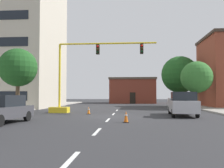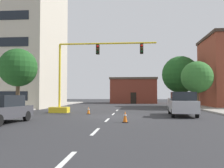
% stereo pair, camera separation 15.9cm
% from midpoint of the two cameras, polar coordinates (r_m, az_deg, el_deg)
% --- Properties ---
extents(ground_plane, '(160.00, 160.00, 0.00)m').
position_cam_midpoint_polar(ground_plane, '(20.72, -0.01, -7.31)').
color(ground_plane, '#2D2D30').
extents(sidewalk_left, '(6.00, 56.00, 0.14)m').
position_cam_midpoint_polar(sidewalk_left, '(31.98, -21.78, -5.29)').
color(sidewalk_left, '#B2ADA3').
rests_on(sidewalk_left, ground_plane).
extents(lane_stripe_seg_0, '(0.16, 2.40, 0.01)m').
position_cam_midpoint_polar(lane_stripe_seg_0, '(7.02, -10.10, -16.92)').
color(lane_stripe_seg_0, silver).
rests_on(lane_stripe_seg_0, ground_plane).
extents(lane_stripe_seg_1, '(0.16, 2.40, 0.01)m').
position_cam_midpoint_polar(lane_stripe_seg_1, '(12.32, -3.39, -10.64)').
color(lane_stripe_seg_1, silver).
rests_on(lane_stripe_seg_1, ground_plane).
extents(lane_stripe_seg_2, '(0.16, 2.40, 0.01)m').
position_cam_midpoint_polar(lane_stripe_seg_2, '(17.75, -0.84, -8.12)').
color(lane_stripe_seg_2, silver).
rests_on(lane_stripe_seg_2, ground_plane).
extents(lane_stripe_seg_3, '(0.16, 2.40, 0.01)m').
position_cam_midpoint_polar(lane_stripe_seg_3, '(23.20, 0.51, -6.77)').
color(lane_stripe_seg_3, silver).
rests_on(lane_stripe_seg_3, ground_plane).
extents(lane_stripe_seg_4, '(0.16, 2.40, 0.01)m').
position_cam_midpoint_polar(lane_stripe_seg_4, '(28.68, 1.34, -5.94)').
color(lane_stripe_seg_4, silver).
rests_on(lane_stripe_seg_4, ground_plane).
extents(building_tall_left, '(15.94, 12.89, 22.89)m').
position_cam_midpoint_polar(building_tall_left, '(40.90, -23.04, 11.48)').
color(building_tall_left, beige).
rests_on(building_tall_left, ground_plane).
extents(building_brick_center, '(9.48, 9.45, 5.20)m').
position_cam_midpoint_polar(building_brick_center, '(53.90, 4.92, -1.51)').
color(building_brick_center, brown).
rests_on(building_brick_center, ground_plane).
extents(traffic_signal_gantry, '(10.35, 1.20, 6.83)m').
position_cam_midpoint_polar(traffic_signal_gantry, '(24.95, -8.49, -1.12)').
color(traffic_signal_gantry, yellow).
rests_on(traffic_signal_gantry, ground_plane).
extents(tree_left_near, '(3.62, 3.62, 6.14)m').
position_cam_midpoint_polar(tree_left_near, '(25.56, -20.25, 3.45)').
color(tree_left_near, brown).
rests_on(tree_left_near, ground_plane).
extents(tree_right_mid, '(3.87, 3.87, 5.84)m').
position_cam_midpoint_polar(tree_right_mid, '(32.40, 18.76, 1.47)').
color(tree_right_mid, '#4C3823').
rests_on(tree_right_mid, ground_plane).
extents(tree_right_far, '(5.66, 5.66, 7.69)m').
position_cam_midpoint_polar(tree_right_far, '(40.25, 15.31, 2.06)').
color(tree_right_far, brown).
rests_on(tree_right_far, ground_plane).
extents(pickup_truck_silver, '(2.39, 5.53, 1.99)m').
position_cam_midpoint_polar(pickup_truck_silver, '(21.97, 15.72, -4.39)').
color(pickup_truck_silver, '#BCBCC1').
rests_on(pickup_truck_silver, ground_plane).
extents(sedan_dark_gray_mid_left, '(2.27, 4.66, 1.74)m').
position_cam_midpoint_polar(sedan_dark_gray_mid_left, '(17.00, -23.30, -5.18)').
color(sedan_dark_gray_mid_left, '#3D3D42').
rests_on(sedan_dark_gray_mid_left, ground_plane).
extents(traffic_cone_roadside_a, '(0.36, 0.36, 0.75)m').
position_cam_midpoint_polar(traffic_cone_roadside_a, '(16.13, 3.25, -7.39)').
color(traffic_cone_roadside_a, black).
rests_on(traffic_cone_roadside_a, ground_plane).
extents(traffic_cone_roadside_b, '(0.36, 0.36, 0.68)m').
position_cam_midpoint_polar(traffic_cone_roadside_b, '(23.14, -5.12, -5.96)').
color(traffic_cone_roadside_b, black).
rests_on(traffic_cone_roadside_b, ground_plane).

